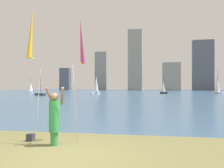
{
  "coord_description": "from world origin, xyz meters",
  "views": [
    {
      "loc": [
        2.4,
        -6.33,
        1.86
      ],
      "look_at": [
        -0.92,
        12.11,
        1.98
      ],
      "focal_mm": 40.44,
      "sensor_mm": 36.0,
      "label": 1
    }
  ],
  "objects_px": {
    "person": "(54,117)",
    "bag": "(30,137)",
    "sailboat_0": "(31,88)",
    "sailboat_8": "(217,85)",
    "sailboat_6": "(29,91)",
    "kite_flag_right": "(81,44)",
    "sailboat_4": "(96,85)",
    "sailboat_5": "(40,94)",
    "kite_flag_left": "(31,36)",
    "sailboat_7": "(163,88)"
  },
  "relations": [
    {
      "from": "person",
      "to": "sailboat_6",
      "type": "height_order",
      "value": "sailboat_6"
    },
    {
      "from": "kite_flag_right",
      "to": "sailboat_8",
      "type": "xyz_separation_m",
      "value": [
        16.02,
        52.73,
        -1.21
      ]
    },
    {
      "from": "sailboat_0",
      "to": "sailboat_6",
      "type": "xyz_separation_m",
      "value": [
        -2.73,
        4.33,
        -0.96
      ]
    },
    {
      "from": "kite_flag_left",
      "to": "sailboat_7",
      "type": "xyz_separation_m",
      "value": [
        5.13,
        51.32,
        -1.94
      ]
    },
    {
      "from": "sailboat_4",
      "to": "sailboat_5",
      "type": "xyz_separation_m",
      "value": [
        -9.2,
        -6.84,
        -1.61
      ]
    },
    {
      "from": "bag",
      "to": "sailboat_0",
      "type": "xyz_separation_m",
      "value": [
        -26.15,
        48.88,
        1.16
      ]
    },
    {
      "from": "bag",
      "to": "sailboat_0",
      "type": "distance_m",
      "value": 55.45
    },
    {
      "from": "bag",
      "to": "sailboat_4",
      "type": "relative_size",
      "value": 0.05
    },
    {
      "from": "sailboat_4",
      "to": "sailboat_7",
      "type": "distance_m",
      "value": 15.66
    },
    {
      "from": "sailboat_8",
      "to": "sailboat_5",
      "type": "bearing_deg",
      "value": -155.3
    },
    {
      "from": "sailboat_4",
      "to": "sailboat_8",
      "type": "xyz_separation_m",
      "value": [
        26.18,
        9.43,
        0.13
      ]
    },
    {
      "from": "sailboat_7",
      "to": "sailboat_0",
      "type": "bearing_deg",
      "value": -176.92
    },
    {
      "from": "sailboat_6",
      "to": "sailboat_7",
      "type": "distance_m",
      "value": 34.54
    },
    {
      "from": "kite_flag_left",
      "to": "bag",
      "type": "height_order",
      "value": "kite_flag_left"
    },
    {
      "from": "kite_flag_left",
      "to": "sailboat_8",
      "type": "xyz_separation_m",
      "value": [
        17.26,
        53.84,
        -1.3
      ]
    },
    {
      "from": "kite_flag_left",
      "to": "sailboat_8",
      "type": "height_order",
      "value": "sailboat_8"
    },
    {
      "from": "person",
      "to": "bag",
      "type": "distance_m",
      "value": 1.36
    },
    {
      "from": "sailboat_4",
      "to": "sailboat_8",
      "type": "bearing_deg",
      "value": 19.81
    },
    {
      "from": "sailboat_6",
      "to": "sailboat_7",
      "type": "relative_size",
      "value": 1.3
    },
    {
      "from": "person",
      "to": "bag",
      "type": "relative_size",
      "value": 7.43
    },
    {
      "from": "bag",
      "to": "kite_flag_left",
      "type": "bearing_deg",
      "value": -60.31
    },
    {
      "from": "person",
      "to": "sailboat_0",
      "type": "relative_size",
      "value": 0.49
    },
    {
      "from": "sailboat_4",
      "to": "sailboat_7",
      "type": "relative_size",
      "value": 1.25
    },
    {
      "from": "sailboat_4",
      "to": "sailboat_7",
      "type": "height_order",
      "value": "sailboat_4"
    },
    {
      "from": "person",
      "to": "sailboat_6",
      "type": "bearing_deg",
      "value": 137.48
    },
    {
      "from": "sailboat_4",
      "to": "sailboat_8",
      "type": "distance_m",
      "value": 27.82
    },
    {
      "from": "bag",
      "to": "sailboat_8",
      "type": "height_order",
      "value": "sailboat_8"
    },
    {
      "from": "sailboat_5",
      "to": "sailboat_8",
      "type": "distance_m",
      "value": 38.98
    },
    {
      "from": "kite_flag_right",
      "to": "sailboat_7",
      "type": "distance_m",
      "value": 50.39
    },
    {
      "from": "person",
      "to": "kite_flag_right",
      "type": "bearing_deg",
      "value": 70.74
    },
    {
      "from": "kite_flag_right",
      "to": "sailboat_5",
      "type": "height_order",
      "value": "sailboat_5"
    },
    {
      "from": "sailboat_5",
      "to": "bag",
      "type": "bearing_deg",
      "value": -64.33
    },
    {
      "from": "kite_flag_right",
      "to": "sailboat_8",
      "type": "distance_m",
      "value": 55.13
    },
    {
      "from": "sailboat_0",
      "to": "sailboat_7",
      "type": "relative_size",
      "value": 0.92
    },
    {
      "from": "kite_flag_left",
      "to": "bag",
      "type": "relative_size",
      "value": 17.27
    },
    {
      "from": "kite_flag_left",
      "to": "sailboat_0",
      "type": "distance_m",
      "value": 56.31
    },
    {
      "from": "sailboat_0",
      "to": "sailboat_4",
      "type": "relative_size",
      "value": 0.73
    },
    {
      "from": "sailboat_5",
      "to": "person",
      "type": "bearing_deg",
      "value": -63.3
    },
    {
      "from": "sailboat_5",
      "to": "kite_flag_right",
      "type": "bearing_deg",
      "value": -62.03
    },
    {
      "from": "person",
      "to": "sailboat_5",
      "type": "relative_size",
      "value": 0.31
    },
    {
      "from": "kite_flag_right",
      "to": "bag",
      "type": "bearing_deg",
      "value": -166.99
    },
    {
      "from": "sailboat_5",
      "to": "sailboat_4",
      "type": "bearing_deg",
      "value": 36.64
    },
    {
      "from": "kite_flag_left",
      "to": "kite_flag_right",
      "type": "relative_size",
      "value": 1.03
    },
    {
      "from": "sailboat_0",
      "to": "sailboat_8",
      "type": "xyz_separation_m",
      "value": [
        43.82,
        4.23,
        0.79
      ]
    },
    {
      "from": "kite_flag_left",
      "to": "bag",
      "type": "xyz_separation_m",
      "value": [
        -0.41,
        0.73,
        -3.25
      ]
    },
    {
      "from": "person",
      "to": "kite_flag_right",
      "type": "height_order",
      "value": "kite_flag_right"
    },
    {
      "from": "kite_flag_left",
      "to": "sailboat_4",
      "type": "distance_m",
      "value": 45.32
    },
    {
      "from": "sailboat_6",
      "to": "sailboat_8",
      "type": "height_order",
      "value": "sailboat_8"
    },
    {
      "from": "kite_flag_right",
      "to": "kite_flag_left",
      "type": "bearing_deg",
      "value": -138.22
    },
    {
      "from": "person",
      "to": "sailboat_4",
      "type": "height_order",
      "value": "sailboat_4"
    }
  ]
}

